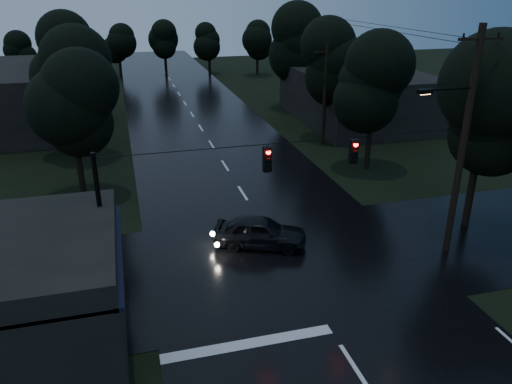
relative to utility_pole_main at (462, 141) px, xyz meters
name	(u,v)px	position (x,y,z in m)	size (l,w,h in m)	color
main_road	(212,145)	(-7.41, 19.00, -5.26)	(12.00, 120.00, 0.02)	black
cross_street	(286,260)	(-7.41, 1.00, -5.26)	(60.00, 9.00, 0.02)	black
building_far_right	(357,96)	(6.59, 23.00, -3.06)	(10.00, 14.00, 4.40)	black
building_far_left	(29,96)	(-21.41, 29.00, -2.76)	(10.00, 16.00, 5.00)	black
utility_pole_main	(462,141)	(0.00, 0.00, 0.00)	(3.50, 0.30, 10.00)	black
utility_pole_far	(325,94)	(0.89, 17.00, -1.38)	(2.00, 0.30, 7.50)	black
anchor_pole_left	(103,230)	(-14.91, 0.00, -2.26)	(0.18, 0.18, 6.00)	black
span_signals	(310,154)	(-6.85, -0.01, -0.01)	(15.00, 0.37, 1.12)	black
tree_corner_near	(485,109)	(2.59, 2.00, 0.74)	(4.48, 4.48, 9.44)	black
tree_left_a	(71,107)	(-16.41, 11.00, -0.02)	(3.92, 3.92, 8.26)	black
tree_left_b	(69,76)	(-17.01, 19.00, 0.36)	(4.20, 4.20, 8.85)	black
tree_left_c	(69,53)	(-17.61, 29.00, 0.74)	(4.48, 4.48, 9.44)	black
tree_right_a	(374,84)	(1.59, 11.00, 0.36)	(4.20, 4.20, 8.85)	black
tree_right_b	(332,60)	(2.19, 19.00, 0.74)	(4.48, 4.48, 9.44)	black
tree_right_c	(296,42)	(2.79, 29.00, 1.11)	(4.76, 4.76, 10.03)	black
car	(260,232)	(-8.13, 2.60, -4.53)	(1.72, 4.28, 1.46)	black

